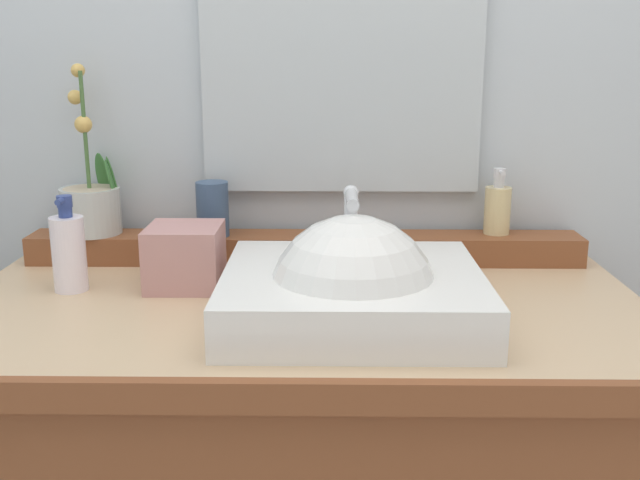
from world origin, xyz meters
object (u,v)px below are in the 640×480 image
at_px(sink_basin, 353,296).
at_px(potted_plant, 91,202).
at_px(soap_dispenser, 498,208).
at_px(tumbler_cup, 213,209).
at_px(tissue_box, 185,256).
at_px(lotion_bottle, 69,251).

distance_m(sink_basin, potted_plant, 0.62).
bearing_deg(soap_dispenser, tumbler_cup, -177.20).
height_order(potted_plant, tissue_box, potted_plant).
relative_size(potted_plant, lotion_bottle, 1.95).
height_order(sink_basin, lotion_bottle, sink_basin).
relative_size(sink_basin, lotion_bottle, 2.37).
height_order(sink_basin, tumbler_cup, sink_basin).
distance_m(sink_basin, tissue_box, 0.34).
distance_m(tumbler_cup, tissue_box, 0.17).
height_order(sink_basin, potted_plant, potted_plant).
distance_m(sink_basin, soap_dispenser, 0.47).
bearing_deg(soap_dispenser, lotion_bottle, -165.43).
height_order(soap_dispenser, tissue_box, soap_dispenser).
relative_size(sink_basin, potted_plant, 1.21).
relative_size(potted_plant, soap_dispenser, 2.52).
bearing_deg(potted_plant, tumbler_cup, -4.54).
xyz_separation_m(tumbler_cup, tissue_box, (-0.03, -0.15, -0.05)).
xyz_separation_m(potted_plant, lotion_bottle, (0.02, -0.20, -0.05)).
height_order(tumbler_cup, tissue_box, tumbler_cup).
height_order(sink_basin, tissue_box, sink_basin).
distance_m(potted_plant, tissue_box, 0.29).
distance_m(soap_dispenser, lotion_bottle, 0.82).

